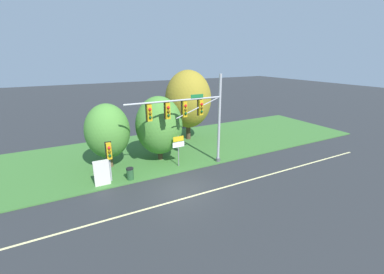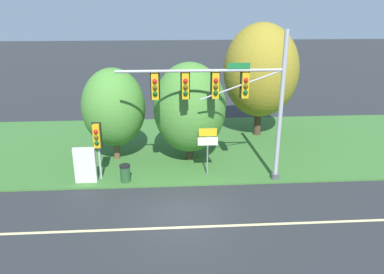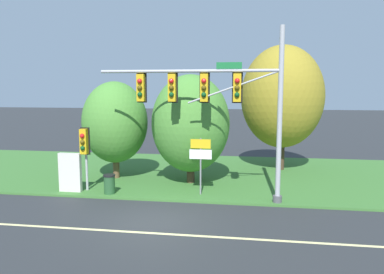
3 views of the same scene
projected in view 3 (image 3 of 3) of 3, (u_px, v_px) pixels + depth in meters
name	position (u px, v px, depth m)	size (l,w,h in m)	color
ground_plane	(151.00, 221.00, 14.52)	(160.00, 160.00, 0.00)	#282B2D
lane_stripe	(142.00, 232.00, 13.35)	(36.00, 0.16, 0.01)	beige
grass_verge	(186.00, 173.00, 22.60)	(48.00, 11.50, 0.10)	#386B2D
traffic_signal_mast	(218.00, 98.00, 16.38)	(8.21, 0.49, 7.64)	#9EA0A5
pedestrian_signal_near_kerb	(84.00, 145.00, 18.14)	(0.46, 0.55, 3.13)	#9EA0A5
route_sign_post	(201.00, 156.00, 17.59)	(1.05, 0.08, 2.70)	slate
tree_nearest_road	(115.00, 122.00, 20.78)	(3.61, 3.61, 5.40)	brown
tree_left_of_mast	(191.00, 124.00, 19.69)	(4.11, 4.11, 5.75)	#423021
tree_behind_signpost	(282.00, 97.00, 22.81)	(4.99, 4.99, 7.63)	#423021
info_kiosk	(70.00, 173.00, 18.21)	(1.10, 0.24, 1.90)	beige
trash_bin	(109.00, 184.00, 17.90)	(0.56, 0.56, 0.93)	#234C28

